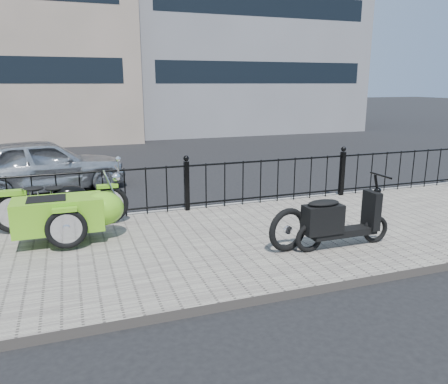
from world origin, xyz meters
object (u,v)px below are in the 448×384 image
object	(u,v)px
motorcycle_sidecar	(71,210)
scooter	(338,221)
sedan_car	(43,165)
spare_tire	(288,230)

from	to	relation	value
motorcycle_sidecar	scooter	xyz separation A→B (m)	(3.71, -1.74, -0.05)
motorcycle_sidecar	sedan_car	size ratio (longest dim) A/B	0.60
spare_tire	scooter	bearing A→B (deg)	-10.10
spare_tire	sedan_car	size ratio (longest dim) A/B	0.17
scooter	spare_tire	xyz separation A→B (m)	(-0.75, 0.13, -0.09)
motorcycle_sidecar	spare_tire	size ratio (longest dim) A/B	3.47
scooter	sedan_car	xyz separation A→B (m)	(-4.27, 5.73, 0.10)
motorcycle_sidecar	sedan_car	bearing A→B (deg)	98.02
motorcycle_sidecar	spare_tire	world-z (taller)	motorcycle_sidecar
motorcycle_sidecar	sedan_car	distance (m)	4.04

